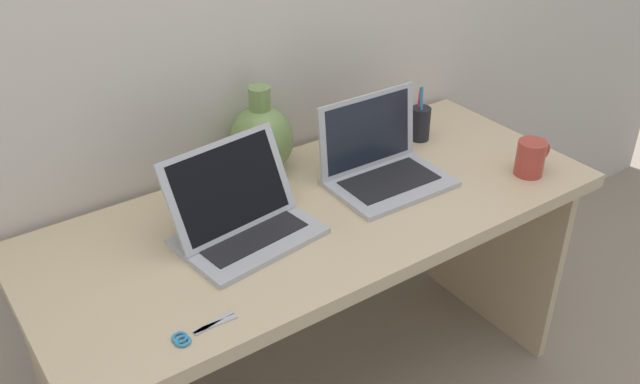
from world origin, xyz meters
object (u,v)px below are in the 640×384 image
laptop_left (240,213)px  scissors (193,334)px  coffee_mug (531,158)px  green_vase (261,138)px  pen_cup (420,122)px  laptop_right (380,159)px

laptop_left → scissors: size_ratio=2.50×
coffee_mug → scissors: coffee_mug is taller
coffee_mug → scissors: 1.11m
laptop_left → coffee_mug: laptop_left is taller
green_vase → scissors: size_ratio=1.78×
pen_cup → coffee_mug: bearing=-72.2°
coffee_mug → pen_cup: (-0.11, 0.35, 0.01)m
green_vase → scissors: green_vase is taller
laptop_left → coffee_mug: 0.87m
green_vase → coffee_mug: 0.78m
coffee_mug → green_vase: bearing=143.5°
laptop_right → green_vase: green_vase is taller
laptop_left → laptop_right: bearing=2.1°
coffee_mug → pen_cup: pen_cup is taller
laptop_right → scissors: bearing=-158.7°
pen_cup → green_vase: bearing=167.6°
scissors → pen_cup: bearing=22.2°
coffee_mug → pen_cup: 0.37m
laptop_left → scissors: 0.38m
laptop_right → pen_cup: size_ratio=1.83×
pen_cup → scissors: bearing=-157.8°
coffee_mug → laptop_right: bearing=148.4°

